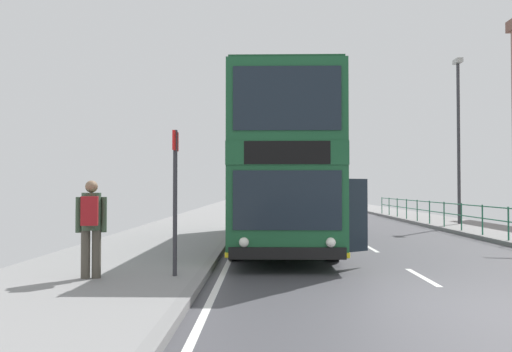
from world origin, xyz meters
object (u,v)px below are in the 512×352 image
(double_decker_bus_main, at_px, (280,168))
(bus_stop_sign_near, at_px, (175,186))
(pedestrian_with_backpack, at_px, (91,221))
(street_lamp_far_side, at_px, (458,128))

(double_decker_bus_main, xyz_separation_m, bus_stop_sign_near, (-2.15, -5.87, -0.56))
(double_decker_bus_main, height_order, bus_stop_sign_near, double_decker_bus_main)
(pedestrian_with_backpack, distance_m, street_lamp_far_side, 18.77)
(bus_stop_sign_near, xyz_separation_m, street_lamp_far_side, (10.54, 13.74, 2.72))
(double_decker_bus_main, xyz_separation_m, pedestrian_with_backpack, (-3.60, -6.18, -1.19))
(pedestrian_with_backpack, bearing_deg, street_lamp_far_side, 49.52)
(bus_stop_sign_near, bearing_deg, double_decker_bus_main, 69.92)
(double_decker_bus_main, distance_m, pedestrian_with_backpack, 7.25)
(bus_stop_sign_near, bearing_deg, street_lamp_far_side, 52.52)
(double_decker_bus_main, xyz_separation_m, street_lamp_far_side, (8.39, 7.87, 2.16))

